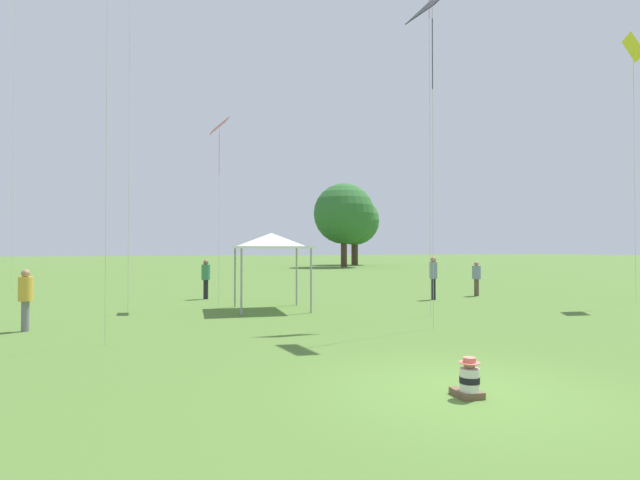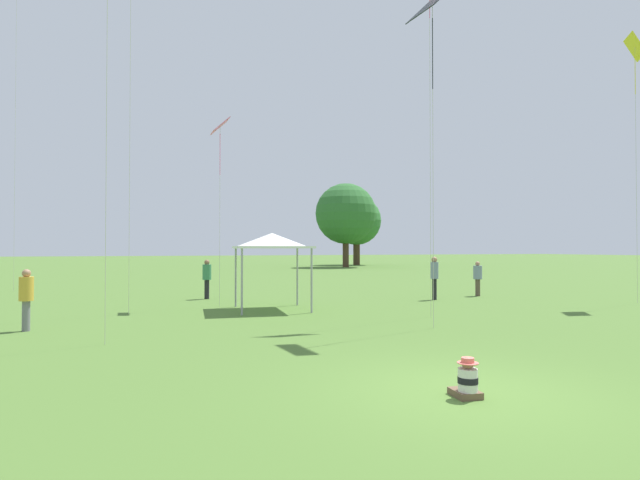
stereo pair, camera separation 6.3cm
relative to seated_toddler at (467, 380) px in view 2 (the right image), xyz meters
The scene contains 12 objects.
ground_plane 0.42m from the seated_toddler, 61.09° to the left, with size 300.00×300.00×0.00m, color #4C702D.
seated_toddler is the anchor object (origin of this frame).
person_standing_0 16.01m from the seated_toddler, 95.67° to the left, with size 0.40×0.40×1.71m.
person_standing_1 14.28m from the seated_toddler, 58.27° to the left, with size 0.39×0.39×1.85m.
person_standing_2 16.51m from the seated_toddler, 51.24° to the left, with size 0.55×0.55×1.60m.
person_standing_4 11.64m from the seated_toddler, 128.73° to the left, with size 0.44×0.44×1.65m.
canopy_tent 11.44m from the seated_toddler, 89.66° to the left, with size 2.90×2.90×2.75m.
kite_0 10.77m from the seated_toddler, 60.77° to the left, with size 1.04×1.35×9.51m.
kite_3 19.30m from the seated_toddler, 29.47° to the left, with size 1.04×1.17×10.87m.
kite_4 14.48m from the seated_toddler, 96.74° to the left, with size 0.65×0.86×7.17m.
distant_tree_0 59.60m from the seated_toddler, 66.71° to the left, with size 6.57×6.57×9.24m.
distant_tree_1 51.53m from the seated_toddler, 68.38° to the left, with size 7.14×7.14×9.87m.
Camera 2 is at (-4.79, -6.43, 2.20)m, focal length 28.00 mm.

